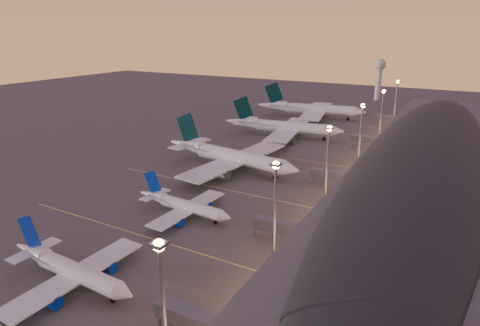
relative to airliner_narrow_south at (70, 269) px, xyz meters
The scene contains 11 objects.
ground 29.33m from the airliner_narrow_south, 90.18° to the left, with size 700.00×700.00×0.00m, color #3E3C39.
airliner_narrow_south is the anchor object (origin of this frame).
airliner_narrow_north 40.27m from the airliner_narrow_south, 88.71° to the left, with size 34.30×30.63×12.26m.
airliner_wide_near 84.98m from the airliner_narrow_south, 96.06° to the left, with size 64.09×58.83×20.51m.
airliner_wide_mid 143.06m from the airliner_narrow_south, 94.11° to the left, with size 63.65×58.51×20.38m.
airliner_wide_far 195.81m from the airliner_narrow_south, 94.02° to the left, with size 68.90×63.56×22.10m.
terminal_building 119.00m from the airliner_narrow_south, 58.71° to the left, with size 56.35×255.00×17.46m.
light_masts 101.72m from the airliner_narrow_south, 69.12° to the left, with size 2.20×217.20×25.90m.
radar_tower 289.88m from the airliner_narrow_south, 88.04° to the left, with size 9.00×9.00×32.50m.
lane_markings 69.21m from the airliner_narrow_south, 90.08° to the left, with size 90.00×180.36×0.00m.
baggage_tug_a 30.06m from the airliner_narrow_south, ahead, with size 3.92×2.71×1.09m.
Camera 1 is at (69.78, -77.77, 53.45)m, focal length 30.00 mm.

